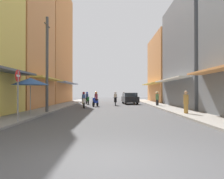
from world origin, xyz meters
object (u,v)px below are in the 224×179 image
object	(u,v)px
motorbike_silver	(124,98)
vendor_umbrella	(30,81)
motorbike_white	(84,101)
utility_pole	(47,64)
pedestrian_midway	(186,103)
motorbike_blue	(95,100)
motorbike_green	(87,99)
parked_car	(130,98)
motorbike_black	(115,99)
pedestrian_far	(157,98)
street_sign_no_entry	(18,89)

from	to	relation	value
motorbike_silver	vendor_umbrella	size ratio (longest dim) A/B	0.73
motorbike_white	utility_pole	bearing A→B (deg)	-109.09
motorbike_silver	pedestrian_midway	size ratio (longest dim) A/B	1.10
motorbike_white	motorbike_blue	size ratio (longest dim) A/B	1.02
motorbike_green	utility_pole	distance (m)	12.65
pedestrian_midway	motorbike_silver	bearing A→B (deg)	99.86
motorbike_silver	parked_car	world-z (taller)	motorbike_silver
motorbike_blue	utility_pole	xyz separation A→B (m)	(-2.95, -8.00, 2.87)
motorbike_black	parked_car	bearing A→B (deg)	59.83
motorbike_silver	parked_car	xyz separation A→B (m)	(0.57, -4.28, 0.04)
motorbike_silver	motorbike_black	size ratio (longest dim) A/B	0.99
motorbike_silver	pedestrian_far	world-z (taller)	pedestrian_far
parked_car	vendor_umbrella	size ratio (longest dim) A/B	1.71
pedestrian_far	motorbike_black	bearing A→B (deg)	157.49
motorbike_white	pedestrian_far	size ratio (longest dim) A/B	1.09
pedestrian_far	vendor_umbrella	world-z (taller)	vendor_umbrella
motorbike_black	street_sign_no_entry	size ratio (longest dim) A/B	0.68
motorbike_blue	parked_car	xyz separation A→B (m)	(4.08, 5.07, 0.04)
pedestrian_midway	street_sign_no_entry	world-z (taller)	street_sign_no_entry
motorbike_white	street_sign_no_entry	size ratio (longest dim) A/B	0.68
motorbike_silver	motorbike_blue	distance (m)	9.99
motorbike_white	pedestrian_midway	xyz separation A→B (m)	(7.72, -6.88, 0.11)
motorbike_green	utility_pole	bearing A→B (deg)	-97.51
motorbike_black	motorbike_blue	world-z (taller)	same
parked_car	motorbike_silver	bearing A→B (deg)	97.52
motorbike_blue	pedestrian_far	distance (m)	6.60
motorbike_white	utility_pole	xyz separation A→B (m)	(-1.97, -5.69, 2.87)
pedestrian_far	pedestrian_midway	size ratio (longest dim) A/B	1.01
motorbike_green	pedestrian_far	distance (m)	9.03
motorbike_white	parked_car	world-z (taller)	motorbike_white
motorbike_blue	vendor_umbrella	size ratio (longest dim) A/B	0.72
motorbike_silver	motorbike_white	bearing A→B (deg)	-111.07
motorbike_black	street_sign_no_entry	bearing A→B (deg)	-108.30
parked_car	pedestrian_far	size ratio (longest dim) A/B	2.55
motorbike_silver	motorbike_black	bearing A→B (deg)	-100.13
motorbike_silver	utility_pole	size ratio (longest dim) A/B	0.26
pedestrian_far	vendor_umbrella	bearing A→B (deg)	-135.46
motorbike_black	parked_car	xyz separation A→B (m)	(1.92, 3.31, 0.04)
motorbike_black	motorbike_green	distance (m)	4.27
motorbike_blue	utility_pole	bearing A→B (deg)	-110.27
pedestrian_far	parked_car	bearing A→B (deg)	116.10
street_sign_no_entry	pedestrian_midway	bearing A→B (deg)	23.59
motorbike_silver	street_sign_no_entry	world-z (taller)	street_sign_no_entry
motorbike_black	motorbike_green	bearing A→B (deg)	144.99
pedestrian_far	vendor_umbrella	size ratio (longest dim) A/B	0.67
parked_car	motorbike_black	bearing A→B (deg)	-120.17
motorbike_green	street_sign_no_entry	distance (m)	17.69
motorbike_blue	motorbike_green	bearing A→B (deg)	107.68
utility_pole	motorbike_blue	bearing A→B (deg)	69.73
motorbike_white	pedestrian_far	xyz separation A→B (m)	(7.58, 2.23, 0.23)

